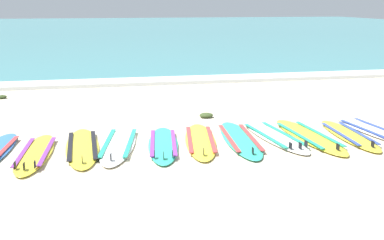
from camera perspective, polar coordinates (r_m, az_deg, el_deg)
ground_plane at (r=8.36m, az=-0.63°, el=-2.43°), size 80.00×80.00×0.00m
sea at (r=43.53m, az=-9.19°, el=11.88°), size 80.00×60.00×0.10m
wave_foam_strip at (r=14.23m, az=-5.03°, el=5.20°), size 80.00×1.01×0.11m
surfboard_1 at (r=7.90m, az=-20.11°, el=-4.18°), size 0.63×2.18×0.18m
surfboard_2 at (r=8.00m, az=-14.39°, el=-3.48°), size 0.71×2.36×0.18m
surfboard_3 at (r=8.01m, az=-9.73°, el=-3.19°), size 0.95×2.41×0.18m
surfboard_4 at (r=7.91m, az=-3.86°, el=-3.22°), size 0.79×2.23×0.18m
surfboard_5 at (r=8.10m, az=1.12°, el=-2.75°), size 0.88×2.32×0.18m
surfboard_6 at (r=8.24m, az=6.37°, el=-2.52°), size 0.74×2.43×0.18m
surfboard_7 at (r=8.52m, az=10.86°, el=-2.09°), size 0.92×2.38×0.18m
surfboard_8 at (r=8.68m, az=15.28°, el=-2.06°), size 0.82×2.49×0.18m
surfboard_9 at (r=8.98m, az=20.14°, el=-1.88°), size 0.61×2.15×0.18m
surfboard_10 at (r=9.49m, az=22.80°, el=-1.25°), size 0.79×2.17×0.18m
seaweed_clump_near_shoreline at (r=12.91m, az=-24.02°, el=2.84°), size 0.28×0.22×0.10m
seaweed_clump_mid_sand at (r=9.83m, az=1.91°, el=0.64°), size 0.32×0.25×0.11m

